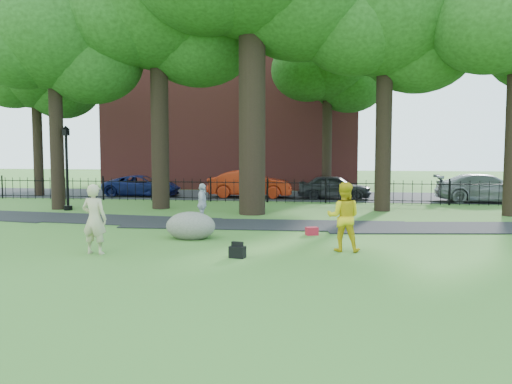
% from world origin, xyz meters
% --- Properties ---
extents(ground, '(120.00, 120.00, 0.00)m').
position_xyz_m(ground, '(0.00, 0.00, 0.00)').
color(ground, '#3C6724').
rests_on(ground, ground).
extents(footpath, '(36.07, 3.85, 0.03)m').
position_xyz_m(footpath, '(1.00, 3.90, 0.00)').
color(footpath, black).
rests_on(footpath, ground).
extents(street, '(80.00, 7.00, 0.02)m').
position_xyz_m(street, '(0.00, 16.00, 0.00)').
color(street, black).
rests_on(street, ground).
extents(iron_fence, '(44.00, 0.04, 1.20)m').
position_xyz_m(iron_fence, '(0.00, 12.00, 0.60)').
color(iron_fence, black).
rests_on(iron_fence, ground).
extents(brick_building, '(18.00, 8.00, 12.00)m').
position_xyz_m(brick_building, '(-4.00, 24.00, 6.00)').
color(brick_building, maroon).
rests_on(brick_building, ground).
extents(tree_row, '(26.82, 7.96, 12.42)m').
position_xyz_m(tree_row, '(0.52, 8.40, 8.15)').
color(tree_row, black).
rests_on(tree_row, ground).
extents(woman, '(0.67, 0.47, 1.78)m').
position_xyz_m(woman, '(-2.66, -1.75, 0.89)').
color(woman, tan).
rests_on(woman, ground).
extents(man, '(0.92, 0.74, 1.80)m').
position_xyz_m(man, '(3.58, -0.43, 0.90)').
color(man, gold).
rests_on(man, ground).
extents(pedestrian, '(0.52, 0.92, 1.48)m').
position_xyz_m(pedestrian, '(-1.24, 3.56, 0.74)').
color(pedestrian, silver).
rests_on(pedestrian, ground).
extents(boulder, '(1.69, 1.41, 0.87)m').
position_xyz_m(boulder, '(-0.89, 0.82, 0.43)').
color(boulder, slate).
rests_on(boulder, ground).
extents(lamppost, '(0.37, 0.37, 3.76)m').
position_xyz_m(lamppost, '(-8.37, 7.18, 1.85)').
color(lamppost, black).
rests_on(lamppost, ground).
extents(backpack, '(0.42, 0.31, 0.28)m').
position_xyz_m(backpack, '(1.00, -1.67, 0.14)').
color(backpack, black).
rests_on(backpack, ground).
extents(red_bag, '(0.43, 0.35, 0.25)m').
position_xyz_m(red_bag, '(2.67, 1.97, 0.13)').
color(red_bag, maroon).
rests_on(red_bag, ground).
extents(red_sedan, '(4.86, 1.98, 1.57)m').
position_xyz_m(red_sedan, '(-1.31, 14.56, 0.78)').
color(red_sedan, '#A0220C').
rests_on(red_sedan, ground).
extents(navy_van, '(4.61, 2.42, 1.24)m').
position_xyz_m(navy_van, '(-7.68, 14.37, 0.62)').
color(navy_van, '#0E1547').
rests_on(navy_van, ground).
extents(grey_car, '(4.10, 1.97, 1.35)m').
position_xyz_m(grey_car, '(3.47, 14.23, 0.68)').
color(grey_car, black).
rests_on(grey_car, ground).
extents(silver_car, '(5.19, 2.43, 1.47)m').
position_xyz_m(silver_car, '(11.16, 13.50, 0.73)').
color(silver_car, gray).
rests_on(silver_car, ground).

